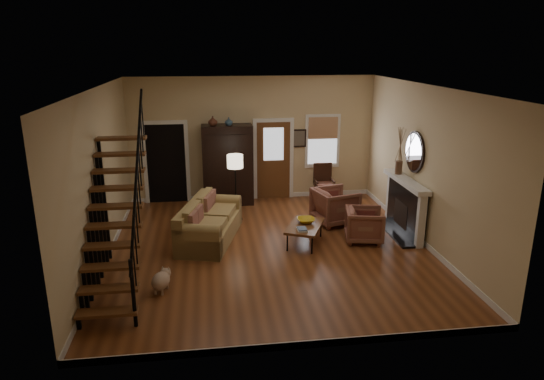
{
  "coord_description": "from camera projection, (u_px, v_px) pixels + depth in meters",
  "views": [
    {
      "loc": [
        -1.19,
        -9.21,
        4.06
      ],
      "look_at": [
        0.1,
        0.4,
        1.15
      ],
      "focal_mm": 32.0,
      "sensor_mm": 36.0,
      "label": 1
    }
  ],
  "objects": [
    {
      "name": "floor_lamp",
      "position": [
        236.0,
        188.0,
        11.43
      ],
      "size": [
        0.49,
        0.49,
        1.62
      ],
      "primitive_type": null,
      "rotation": [
        0.0,
        0.0,
        -0.42
      ],
      "color": "black",
      "rests_on": "ground"
    },
    {
      "name": "vase_a",
      "position": [
        213.0,
        121.0,
        12.19
      ],
      "size": [
        0.24,
        0.24,
        0.25
      ],
      "primitive_type": "imported",
      "color": "#4C2619",
      "rests_on": "armoire"
    },
    {
      "name": "bowl",
      "position": [
        306.0,
        220.0,
        10.34
      ],
      "size": [
        0.38,
        0.38,
        0.09
      ],
      "primitive_type": "imported",
      "color": "gold",
      "rests_on": "coffee_table"
    },
    {
      "name": "coffee_table",
      "position": [
        305.0,
        234.0,
        10.26
      ],
      "size": [
        1.03,
        1.27,
        0.42
      ],
      "primitive_type": null,
      "rotation": [
        0.0,
        0.0,
        -0.42
      ],
      "color": "brown",
      "rests_on": "ground"
    },
    {
      "name": "room",
      "position": [
        242.0,
        160.0,
        11.25
      ],
      "size": [
        7.0,
        7.33,
        3.3
      ],
      "color": "brown",
      "rests_on": "ground"
    },
    {
      "name": "armoire",
      "position": [
        228.0,
        165.0,
        12.66
      ],
      "size": [
        1.3,
        0.6,
        2.1
      ],
      "primitive_type": null,
      "color": "black",
      "rests_on": "ground"
    },
    {
      "name": "sofa",
      "position": [
        210.0,
        222.0,
        10.42
      ],
      "size": [
        1.5,
        2.38,
        0.82
      ],
      "primitive_type": null,
      "rotation": [
        0.0,
        0.0,
        -0.27
      ],
      "color": "#9F8048",
      "rests_on": "ground"
    },
    {
      "name": "staircase",
      "position": [
        113.0,
        200.0,
        8.02
      ],
      "size": [
        0.94,
        2.8,
        3.2
      ],
      "primitive_type": null,
      "color": "brown",
      "rests_on": "ground"
    },
    {
      "name": "vase_b",
      "position": [
        229.0,
        121.0,
        12.24
      ],
      "size": [
        0.2,
        0.2,
        0.21
      ],
      "primitive_type": "imported",
      "color": "#334C60",
      "rests_on": "armoire"
    },
    {
      "name": "books",
      "position": [
        302.0,
        229.0,
        9.89
      ],
      "size": [
        0.2,
        0.28,
        0.05
      ],
      "primitive_type": null,
      "color": "beige",
      "rests_on": "coffee_table"
    },
    {
      "name": "side_chair",
      "position": [
        324.0,
        183.0,
        12.95
      ],
      "size": [
        0.54,
        0.54,
        1.02
      ],
      "primitive_type": null,
      "color": "black",
      "rests_on": "ground"
    },
    {
      "name": "armchair_left",
      "position": [
        364.0,
        225.0,
        10.37
      ],
      "size": [
        0.93,
        0.92,
        0.72
      ],
      "primitive_type": "imported",
      "rotation": [
        0.0,
        0.0,
        1.36
      ],
      "color": "maroon",
      "rests_on": "ground"
    },
    {
      "name": "armchair_right",
      "position": [
        335.0,
        206.0,
        11.4
      ],
      "size": [
        1.13,
        1.11,
        0.84
      ],
      "primitive_type": "imported",
      "rotation": [
        0.0,
        0.0,
        1.83
      ],
      "color": "maroon",
      "rests_on": "ground"
    },
    {
      "name": "dog",
      "position": [
        161.0,
        282.0,
        8.26
      ],
      "size": [
        0.42,
        0.56,
        0.36
      ],
      "primitive_type": null,
      "rotation": [
        0.0,
        0.0,
        -0.29
      ],
      "color": "tan",
      "rests_on": "ground"
    },
    {
      "name": "fireplace",
      "position": [
        407.0,
        201.0,
        10.73
      ],
      "size": [
        0.33,
        1.95,
        2.3
      ],
      "color": "black",
      "rests_on": "ground"
    }
  ]
}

